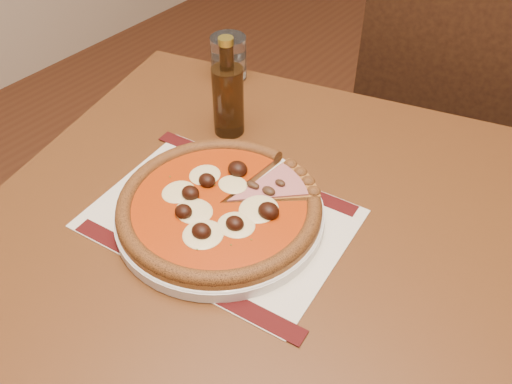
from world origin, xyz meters
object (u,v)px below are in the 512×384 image
table (249,256)px  water_glass (229,58)px  bottle (228,97)px  plate (220,214)px  chair_far (455,129)px  pizza (219,205)px

table → water_glass: bearing=133.8°
table → bottle: size_ratio=5.28×
table → plate: bearing=-125.4°
plate → water_glass: (-0.26, 0.33, 0.03)m
plate → bottle: (-0.14, 0.19, 0.06)m
water_glass → table: bearing=-46.2°
chair_far → pizza: chair_far is taller
plate → chair_far: bearing=80.7°
chair_far → water_glass: 0.61m
pizza → bottle: 0.23m
water_glass → bottle: bottle is taller
chair_far → bottle: (-0.26, -0.56, 0.27)m
chair_far → bottle: chair_far is taller
chair_far → pizza: size_ratio=3.12×
plate → pizza: (-0.00, -0.00, 0.02)m
bottle → table: bearing=-42.7°
table → bottle: bottle is taller
table → water_glass: size_ratio=10.97×
pizza → water_glass: water_glass is taller
plate → bottle: bottle is taller
water_glass → bottle: (0.12, -0.15, 0.03)m
bottle → water_glass: bearing=129.8°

